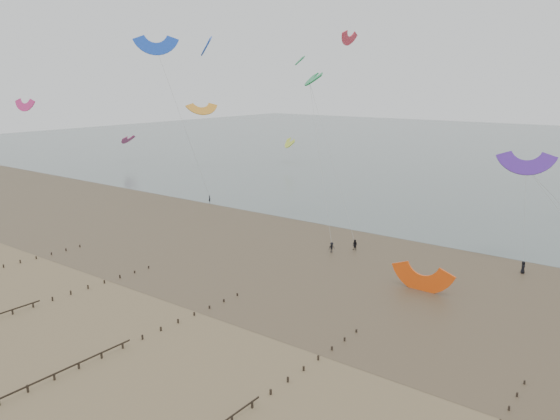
{
  "coord_description": "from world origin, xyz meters",
  "views": [
    {
      "loc": [
        49.48,
        -38.72,
        27.83
      ],
      "look_at": [
        -0.98,
        28.0,
        8.0
      ],
      "focal_mm": 35.0,
      "sensor_mm": 36.0,
      "label": 1
    }
  ],
  "objects": [
    {
      "name": "sea_and_shore",
      "position": [
        -4.08,
        34.4,
        0.01
      ],
      "size": [
        500.0,
        665.0,
        0.03
      ],
      "color": "#475654",
      "rests_on": "ground"
    },
    {
      "name": "ground",
      "position": [
        0.0,
        0.0,
        0.0
      ],
      "size": [
        500.0,
        500.0,
        0.0
      ],
      "primitive_type": "plane",
      "color": "brown",
      "rests_on": "ground"
    },
    {
      "name": "kitesurfers",
      "position": [
        30.05,
        46.99,
        0.89
      ],
      "size": [
        69.94,
        25.29,
        1.89
      ],
      "color": "black",
      "rests_on": "ground"
    },
    {
      "name": "grounded_kite",
      "position": [
        22.74,
        28.55,
        0.0
      ],
      "size": [
        7.59,
        5.98,
        4.11
      ],
      "primitive_type": null,
      "rotation": [
        1.54,
        0.0,
        -0.02
      ],
      "color": "#FF5110",
      "rests_on": "ground"
    },
    {
      "name": "groynes",
      "position": [
        4.0,
        -19.05,
        0.47
      ],
      "size": [
        72.16,
        50.16,
        1.0
      ],
      "color": "black",
      "rests_on": "ground"
    },
    {
      "name": "kites_airborne",
      "position": [
        2.84,
        85.58,
        22.09
      ],
      "size": [
        228.27,
        98.55,
        41.76
      ],
      "color": "blue",
      "rests_on": "ground"
    },
    {
      "name": "kitesurfer_lead",
      "position": [
        -39.42,
        51.32,
        0.82
      ],
      "size": [
        0.7,
        0.59,
        1.64
      ],
      "primitive_type": "imported",
      "rotation": [
        0.0,
        0.0,
        2.74
      ],
      "color": "black",
      "rests_on": "ground"
    }
  ]
}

